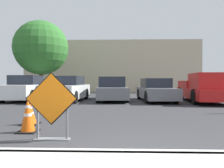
# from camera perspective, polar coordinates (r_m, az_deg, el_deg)

# --- Properties ---
(ground_plane) EXTENTS (96.00, 96.00, 0.00)m
(ground_plane) POSITION_cam_1_polar(r_m,az_deg,el_deg) (13.36, 2.72, -4.37)
(ground_plane) COLOR #333335
(curb_lip) EXTENTS (26.84, 0.20, 0.14)m
(curb_lip) POSITION_cam_1_polar(r_m,az_deg,el_deg) (3.50, 5.23, -18.09)
(curb_lip) COLOR beige
(curb_lip) RESTS_ON ground_plane
(road_closed_sign) EXTENTS (1.07, 0.20, 1.38)m
(road_closed_sign) POSITION_cam_1_polar(r_m,az_deg,el_deg) (4.61, -15.51, -5.13)
(road_closed_sign) COLOR black
(road_closed_sign) RESTS_ON ground_plane
(traffic_cone_nearest) EXTENTS (0.44, 0.44, 0.82)m
(traffic_cone_nearest) POSITION_cam_1_polar(r_m,az_deg,el_deg) (5.54, -21.12, -7.59)
(traffic_cone_nearest) COLOR black
(traffic_cone_nearest) RESTS_ON ground_plane
(traffic_cone_second) EXTENTS (0.47, 0.47, 0.63)m
(traffic_cone_second) POSITION_cam_1_polar(r_m,az_deg,el_deg) (6.49, -20.59, -7.22)
(traffic_cone_second) COLOR black
(traffic_cone_second) RESTS_ON ground_plane
(parked_car_nearest) EXTENTS (1.96, 4.71, 1.54)m
(parked_car_nearest) POSITION_cam_1_polar(r_m,az_deg,el_deg) (14.61, -21.50, -1.14)
(parked_car_nearest) COLOR white
(parked_car_nearest) RESTS_ON ground_plane
(parked_car_second) EXTENTS (2.16, 4.62, 1.50)m
(parked_car_second) POSITION_cam_1_polar(r_m,az_deg,el_deg) (13.41, -11.62, -1.36)
(parked_car_second) COLOR white
(parked_car_second) RESTS_ON ground_plane
(parked_car_third) EXTENTS (2.04, 4.70, 1.46)m
(parked_car_third) POSITION_cam_1_polar(r_m,az_deg,el_deg) (13.55, -0.11, -1.44)
(parked_car_third) COLOR slate
(parked_car_third) RESTS_ON ground_plane
(parked_car_fourth) EXTENTS (1.97, 4.57, 1.36)m
(parked_car_fourth) POSITION_cam_1_polar(r_m,az_deg,el_deg) (13.36, 11.32, -1.66)
(parked_car_fourth) COLOR slate
(parked_car_fourth) RESTS_ON ground_plane
(pickup_truck) EXTENTS (2.28, 5.48, 1.62)m
(pickup_truck) POSITION_cam_1_polar(r_m,az_deg,el_deg) (13.36, 23.08, -1.28)
(pickup_truck) COLOR red
(pickup_truck) RESTS_ON ground_plane
(building_facade_backdrop) EXTENTS (18.48, 5.00, 5.47)m
(building_facade_backdrop) POSITION_cam_1_polar(r_m,az_deg,el_deg) (25.06, 0.12, 4.30)
(building_facade_backdrop) COLOR beige
(building_facade_backdrop) RESTS_ON ground_plane
(street_tree_behind_lot) EXTENTS (4.31, 4.31, 6.02)m
(street_tree_behind_lot) POSITION_cam_1_polar(r_m,az_deg,el_deg) (18.60, -18.04, 8.95)
(street_tree_behind_lot) COLOR #513823
(street_tree_behind_lot) RESTS_ON ground_plane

